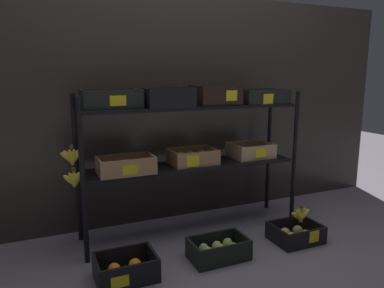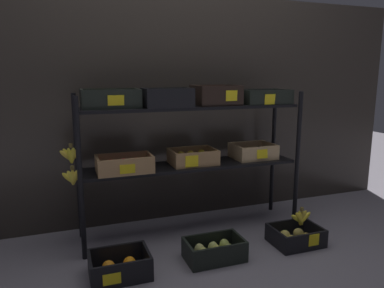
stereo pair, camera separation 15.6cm
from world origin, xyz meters
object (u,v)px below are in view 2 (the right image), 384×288
object	(u,v)px
crate_ground_apple_gold	(295,237)
banana_bunch_loose	(301,218)
crate_ground_orange	(120,268)
display_rack	(188,132)
crate_ground_pear	(214,251)

from	to	relation	value
crate_ground_apple_gold	banana_bunch_loose	bearing A→B (deg)	3.71
crate_ground_orange	crate_ground_apple_gold	xyz separation A→B (m)	(1.18, 0.00, -0.01)
banana_bunch_loose	display_rack	bearing A→B (deg)	146.67
crate_ground_apple_gold	crate_ground_orange	bearing A→B (deg)	-179.93
crate_ground_orange	banana_bunch_loose	bearing A→B (deg)	0.18
crate_ground_apple_gold	banana_bunch_loose	xyz separation A→B (m)	(0.04, 0.00, 0.13)
display_rack	crate_ground_apple_gold	size ratio (longest dim) A/B	5.13
crate_ground_apple_gold	display_rack	bearing A→B (deg)	145.00
crate_ground_orange	crate_ground_pear	xyz separation A→B (m)	(0.58, -0.01, 0.00)
crate_ground_orange	banana_bunch_loose	world-z (taller)	banana_bunch_loose
display_rack	crate_ground_apple_gold	bearing A→B (deg)	-35.00
display_rack	crate_ground_orange	world-z (taller)	display_rack
crate_ground_apple_gold	banana_bunch_loose	size ratio (longest dim) A/B	1.96
display_rack	crate_ground_pear	xyz separation A→B (m)	(0.02, -0.44, -0.68)
display_rack	crate_ground_orange	xyz separation A→B (m)	(-0.56, -0.43, -0.68)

